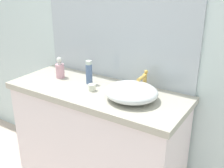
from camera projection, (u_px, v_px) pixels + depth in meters
The scene contains 8 objects.
bathroom_wall_rear at pixel (116, 21), 2.08m from camera, with size 6.00×0.06×2.60m, color silver.
vanity_counter at pixel (97, 140), 2.15m from camera, with size 1.32×0.53×0.86m.
wall_mirror_panel at pixel (116, 7), 2.00m from camera, with size 1.27×0.01×1.09m, color #B2BCC6.
sink_basin at pixel (131, 92), 1.81m from camera, with size 0.36×0.33×0.11m, color silver.
faucet at pixel (144, 79), 1.94m from camera, with size 0.03×0.13×0.15m.
soap_dispenser at pixel (60, 69), 2.19m from camera, with size 0.07×0.07×0.17m.
lotion_bottle at pixel (89, 72), 2.07m from camera, with size 0.05×0.05×0.18m.
candle_jar at pixel (92, 87), 1.96m from camera, with size 0.05×0.05×0.05m, color silver.
Camera 1 is at (1.11, -1.06, 1.64)m, focal length 44.64 mm.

